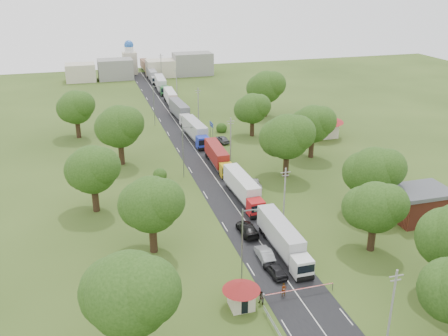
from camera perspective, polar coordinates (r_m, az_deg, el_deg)
name	(u,v)px	position (r m, az deg, el deg)	size (l,w,h in m)	color
ground	(236,207)	(82.12, 1.34, -4.50)	(260.00, 260.00, 0.00)	#2E4517
road	(206,165)	(99.75, -2.11, 0.39)	(8.00, 200.00, 0.04)	black
boom_barrier	(288,292)	(61.13, 7.34, -13.87)	(9.22, 0.35, 1.18)	slate
guard_booth	(241,291)	(58.63, 1.99, -13.89)	(4.40, 4.40, 3.45)	beige
info_sign	(211,127)	(113.71, -1.44, 4.71)	(0.12, 3.10, 4.10)	slate
pole_0	(392,306)	(54.91, 18.63, -14.75)	(1.60, 0.24, 9.00)	gray
pole_1	(284,195)	(75.95, 6.93, -3.03)	(1.60, 0.24, 9.00)	gray
pole_2	(231,138)	(100.45, 0.76, 3.40)	(1.60, 0.24, 9.00)	gray
pole_3	(198,105)	(126.41, -2.96, 7.24)	(1.60, 0.24, 9.00)	gray
pole_4	(177,82)	(153.09, -5.43, 9.74)	(1.60, 0.24, 9.00)	gray
pole_5	(161,66)	(180.17, -7.19, 11.48)	(1.60, 0.24, 9.00)	gray
lamp_0	(243,242)	(61.27, 2.23, -8.41)	(2.03, 0.22, 10.00)	slate
lamp_1	(184,149)	(92.14, -4.61, 2.18)	(2.03, 0.22, 10.00)	slate
lamp_2	(155,103)	(125.21, -7.95, 7.32)	(2.03, 0.22, 10.00)	slate
tree_2	(375,207)	(70.30, 16.86, -4.26)	(8.00, 8.00, 10.10)	#382616
tree_3	(374,171)	(80.78, 16.76, -0.32)	(8.80, 8.80, 11.07)	#382616
tree_4	(287,136)	(92.28, 7.20, 3.61)	(9.60, 9.60, 12.05)	#382616
tree_5	(312,124)	(103.03, 10.08, 5.01)	(8.80, 8.80, 11.07)	#382616
tree_6	(252,108)	(115.63, 3.25, 6.83)	(8.00, 8.00, 10.10)	#382616
tree_7	(266,87)	(132.07, 4.82, 9.23)	(9.60, 9.60, 12.05)	#382616
tree_9	(129,293)	(49.43, -10.79, -13.86)	(9.60, 9.60, 12.05)	#382616
tree_10	(151,204)	(67.38, -8.35, -4.08)	(8.80, 8.80, 11.07)	#382616
tree_11	(92,169)	(80.75, -14.83, -0.12)	(8.80, 8.80, 11.07)	#382616
tree_12	(119,126)	(99.70, -11.90, 4.69)	(9.60, 9.60, 12.05)	#382616
tree_13	(76,107)	(118.95, -16.60, 6.69)	(8.80, 8.80, 11.07)	#382616
house_brick	(420,204)	(82.81, 21.46, -3.85)	(8.60, 6.60, 5.20)	maroon
house_cream	(321,122)	(117.66, 11.00, 5.23)	(10.08, 10.08, 5.80)	beige
distant_town	(146,68)	(184.58, -8.94, 11.26)	(52.00, 8.00, 8.00)	gray
church	(130,59)	(191.57, -10.72, 12.10)	(5.00, 5.00, 12.30)	beige
truck_0	(283,238)	(69.23, 6.75, -7.99)	(2.51, 14.62, 4.05)	white
truck_1	(243,188)	(83.75, 2.21, -2.34)	(2.93, 14.70, 4.07)	red
truck_2	(218,156)	(98.18, -0.71, 1.33)	(2.70, 13.99, 3.87)	gold
truck_3	(196,131)	(113.55, -3.25, 4.25)	(3.39, 15.20, 4.20)	#1D31AF
truck_4	(180,111)	(130.71, -5.05, 6.55)	(3.30, 15.12, 4.18)	#B8B8B8
truck_5	(171,98)	(145.28, -6.07, 8.00)	(2.86, 14.09, 3.90)	#A72719
truck_6	(161,84)	(162.43, -7.21, 9.49)	(3.42, 15.52, 4.29)	#266531
truck_7	(152,75)	(178.35, -8.19, 10.46)	(2.57, 13.91, 3.85)	silver
truck_8	(146,66)	(195.77, -8.89, 11.45)	(2.91, 14.51, 4.01)	brown
car_lane_front	(275,270)	(65.11, 5.88, -11.49)	(1.78, 4.44, 1.51)	black
car_lane_mid	(265,254)	(68.07, 4.68, -9.81)	(1.64, 4.69, 1.55)	#94979B
car_lane_rear	(247,229)	(73.94, 2.69, -6.96)	(2.30, 5.66, 1.64)	black
car_verge_near	(254,184)	(89.29, 3.40, -1.80)	(2.32, 5.02, 1.40)	#B8B8B8
car_verge_far	(222,139)	(112.17, -0.23, 3.29)	(1.88, 4.68, 1.59)	#4C4D52
pedestrian_near	(284,290)	(61.39, 6.85, -13.68)	(0.64, 0.42, 1.77)	gray
pedestrian_booth	(261,298)	(59.93, 4.28, -14.62)	(0.82, 0.64, 1.68)	gray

